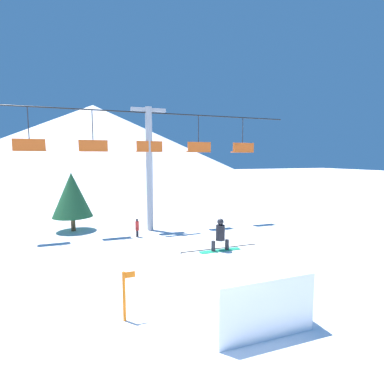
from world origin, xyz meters
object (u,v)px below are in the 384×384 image
Objects in this scene: trail_marker at (125,295)px; distant_skier at (137,227)px; snow_ramp at (241,288)px; snowboarder at (220,235)px; pine_tree_near at (72,195)px.

trail_marker is 1.31× the size of distant_skier.
trail_marker is at bearing -102.27° from distant_skier.
snow_ramp is 2.00× the size of trail_marker.
snowboarder is 9.82m from distant_skier.
pine_tree_near reaches higher than trail_marker.
snow_ramp is at bearing -82.10° from distant_skier.
distant_skier is at bearing -39.25° from pine_tree_near.
pine_tree_near is (-5.30, 12.80, 0.20)m from snowboarder.
pine_tree_near is 3.37× the size of distant_skier.
snow_ramp is at bearing -68.79° from pine_tree_near.
snowboarder is 13.86m from pine_tree_near.
distant_skier is at bearing 97.90° from snow_ramp.
pine_tree_near is 13.42m from trail_marker.
snowboarder is 1.28× the size of distant_skier.
pine_tree_near is at bearing 112.49° from snowboarder.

